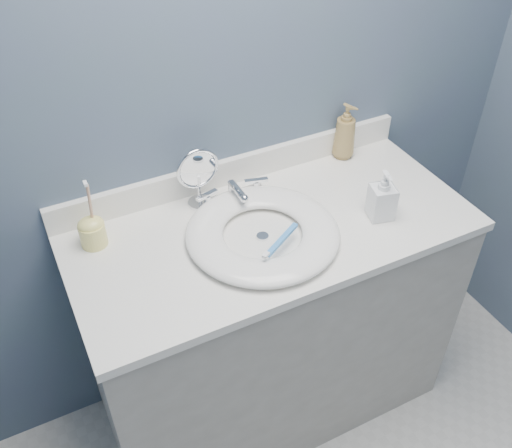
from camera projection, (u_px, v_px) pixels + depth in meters
back_wall at (231, 91)px, 1.69m from camera, size 2.20×0.02×2.40m
vanity_cabinet at (270, 326)px, 2.00m from camera, size 1.20×0.55×0.85m
countertop at (273, 231)px, 1.71m from camera, size 1.22×0.57×0.03m
backsplash at (235, 170)px, 1.85m from camera, size 1.22×0.02×0.09m
basin at (263, 233)px, 1.65m from camera, size 0.45×0.45×0.04m
drain at (263, 237)px, 1.66m from camera, size 0.04×0.04×0.01m
faucet at (234, 194)px, 1.78m from camera, size 0.25×0.13×0.07m
makeup_mirror at (198, 175)px, 1.72m from camera, size 0.14×0.08×0.20m
soap_bottle_amber at (345, 131)px, 1.94m from camera, size 0.10×0.10×0.20m
soap_bottle_clear at (383, 195)px, 1.69m from camera, size 0.09×0.09×0.16m
toothbrush_holder at (92, 231)px, 1.61m from camera, size 0.08×0.08×0.22m
toothbrush_lying at (281, 241)px, 1.59m from camera, size 0.16×0.10×0.02m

